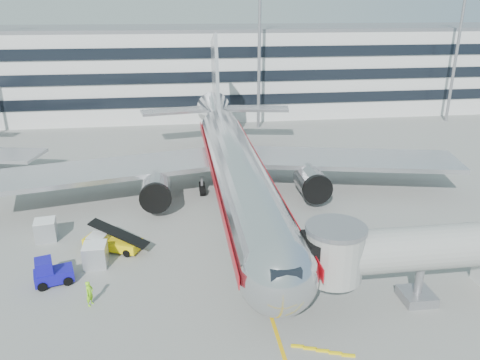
{
  "coord_description": "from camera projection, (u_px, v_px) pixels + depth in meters",
  "views": [
    {
      "loc": [
        -5.65,
        -33.86,
        19.64
      ],
      "look_at": [
        0.04,
        7.05,
        4.0
      ],
      "focal_mm": 35.0,
      "sensor_mm": 36.0,
      "label": 1
    }
  ],
  "objects": [
    {
      "name": "cargo_container_left",
      "position": [
        98.0,
        243.0,
        39.25
      ],
      "size": [
        1.82,
        1.82,
        1.53
      ],
      "color": "#B7BABF",
      "rests_on": "ground"
    },
    {
      "name": "lead_in_line",
      "position": [
        236.0,
        206.0,
        48.3
      ],
      "size": [
        0.25,
        70.0,
        0.01
      ],
      "primitive_type": "cube",
      "color": "#F0B40C",
      "rests_on": "ground"
    },
    {
      "name": "light_mast_centre",
      "position": [
        259.0,
        36.0,
        73.71
      ],
      "size": [
        2.4,
        1.2,
        25.45
      ],
      "color": "gray",
      "rests_on": "ground"
    },
    {
      "name": "ramp_worker",
      "position": [
        90.0,
        293.0,
        32.17
      ],
      "size": [
        0.69,
        0.8,
        1.86
      ],
      "primitive_type": "imported",
      "rotation": [
        0.0,
        0.0,
        1.13
      ],
      "color": "#95FA1A",
      "rests_on": "ground"
    },
    {
      "name": "cargo_container_right",
      "position": [
        46.0,
        230.0,
        41.17
      ],
      "size": [
        1.99,
        1.99,
        1.87
      ],
      "color": "#B7BABF",
      "rests_on": "ground"
    },
    {
      "name": "jet_bridge",
      "position": [
        447.0,
        250.0,
        31.83
      ],
      "size": [
        17.8,
        4.5,
        7.0
      ],
      "color": "silver",
      "rests_on": "ground"
    },
    {
      "name": "light_mast_east",
      "position": [
        460.0,
        34.0,
        78.09
      ],
      "size": [
        2.4,
        1.2,
        25.45
      ],
      "color": "gray",
      "rests_on": "ground"
    },
    {
      "name": "cargo_container_front",
      "position": [
        95.0,
        255.0,
        37.06
      ],
      "size": [
        1.78,
        1.78,
        1.88
      ],
      "color": "#B7BABF",
      "rests_on": "ground"
    },
    {
      "name": "baggage_tug",
      "position": [
        51.0,
        273.0,
        34.69
      ],
      "size": [
        3.08,
        2.39,
        2.06
      ],
      "color": "#130E9A",
      "rests_on": "ground"
    },
    {
      "name": "terminal",
      "position": [
        203.0,
        69.0,
        89.96
      ],
      "size": [
        150.0,
        24.25,
        15.6
      ],
      "color": "silver",
      "rests_on": "ground"
    },
    {
      "name": "main_jet",
      "position": [
        233.0,
        162.0,
        48.4
      ],
      "size": [
        50.95,
        48.7,
        16.06
      ],
      "color": "silver",
      "rests_on": "ground"
    },
    {
      "name": "ground",
      "position": [
        251.0,
        254.0,
        39.04
      ],
      "size": [
        180.0,
        180.0,
        0.0
      ],
      "primitive_type": "plane",
      "color": "gray",
      "rests_on": "ground"
    },
    {
      "name": "belt_loader",
      "position": [
        113.0,
        242.0,
        39.61
      ],
      "size": [
        5.15,
        3.63,
        2.44
      ],
      "color": "yellow",
      "rests_on": "ground"
    }
  ]
}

